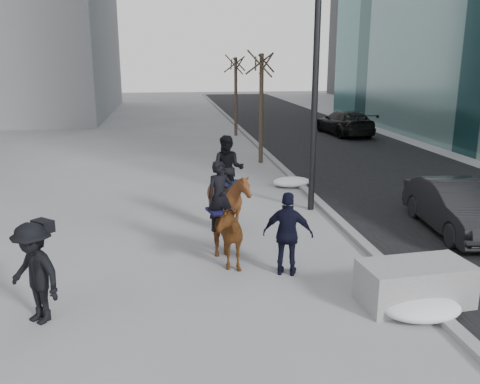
{
  "coord_description": "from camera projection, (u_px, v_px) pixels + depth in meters",
  "views": [
    {
      "loc": [
        -1.52,
        -9.47,
        4.34
      ],
      "look_at": [
        0.0,
        1.2,
        1.5
      ],
      "focal_mm": 38.0,
      "sensor_mm": 36.0,
      "label": 1
    }
  ],
  "objects": [
    {
      "name": "ground",
      "position": [
        248.0,
        278.0,
        10.37
      ],
      "size": [
        120.0,
        120.0,
        0.0
      ],
      "primitive_type": "plane",
      "color": "gray",
      "rests_on": "ground"
    },
    {
      "name": "road",
      "position": [
        378.0,
        167.0,
        20.9
      ],
      "size": [
        8.0,
        90.0,
        0.01
      ],
      "primitive_type": "cube",
      "color": "black",
      "rests_on": "ground"
    },
    {
      "name": "curb",
      "position": [
        283.0,
        169.0,
        20.34
      ],
      "size": [
        0.25,
        90.0,
        0.12
      ],
      "primitive_type": "cube",
      "color": "gray",
      "rests_on": "ground"
    },
    {
      "name": "planter",
      "position": [
        415.0,
        284.0,
        9.18
      ],
      "size": [
        2.04,
        1.14,
        0.79
      ],
      "primitive_type": "cube",
      "rotation": [
        0.0,
        0.0,
        0.08
      ],
      "color": "gray",
      "rests_on": "ground"
    },
    {
      "name": "car_near",
      "position": [
        457.0,
        207.0,
        12.97
      ],
      "size": [
        1.77,
        4.12,
        1.32
      ],
      "primitive_type": "imported",
      "rotation": [
        0.0,
        0.0,
        -0.1
      ],
      "color": "black",
      "rests_on": "ground"
    },
    {
      "name": "car_far",
      "position": [
        345.0,
        123.0,
        29.61
      ],
      "size": [
        2.43,
        5.14,
        1.45
      ],
      "primitive_type": "imported",
      "rotation": [
        0.0,
        0.0,
        3.22
      ],
      "color": "black",
      "rests_on": "ground"
    },
    {
      "name": "tree_near",
      "position": [
        261.0,
        103.0,
        21.26
      ],
      "size": [
        1.2,
        1.2,
        5.05
      ],
      "primitive_type": null,
      "color": "#342A1E",
      "rests_on": "ground"
    },
    {
      "name": "tree_far",
      "position": [
        236.0,
        93.0,
        28.96
      ],
      "size": [
        1.2,
        1.2,
        4.91
      ],
      "primitive_type": null,
      "color": "#392A21",
      "rests_on": "ground"
    },
    {
      "name": "mounted_left",
      "position": [
        221.0,
        227.0,
        10.91
      ],
      "size": [
        1.2,
        1.88,
        2.25
      ],
      "color": "#512B10",
      "rests_on": "ground"
    },
    {
      "name": "mounted_right",
      "position": [
        229.0,
        195.0,
        12.87
      ],
      "size": [
        1.66,
        1.78,
        2.49
      ],
      "color": "#452A0D",
      "rests_on": "ground"
    },
    {
      "name": "feeder",
      "position": [
        288.0,
        234.0,
        10.33
      ],
      "size": [
        1.11,
        1.01,
        1.75
      ],
      "color": "black",
      "rests_on": "ground"
    },
    {
      "name": "camera_crew",
      "position": [
        35.0,
        273.0,
        8.44
      ],
      "size": [
        1.28,
        1.24,
        1.75
      ],
      "color": "black",
      "rests_on": "ground"
    },
    {
      "name": "lamppost",
      "position": [
        317.0,
        34.0,
        13.85
      ],
      "size": [
        0.25,
        0.89,
        9.09
      ],
      "color": "black",
      "rests_on": "ground"
    },
    {
      "name": "snow_piles",
      "position": [
        337.0,
        226.0,
        13.05
      ],
      "size": [
        1.38,
        10.24,
        0.35
      ],
      "color": "white",
      "rests_on": "ground"
    }
  ]
}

